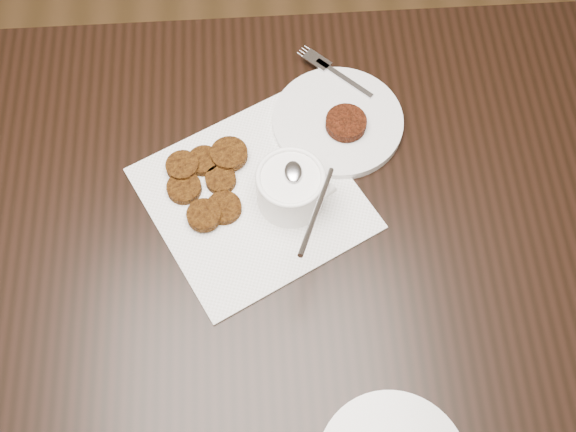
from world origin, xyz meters
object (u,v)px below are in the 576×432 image
object	(u,v)px
napkin	(253,198)
sauce_ramekin	(291,176)
table	(279,323)
plate_with_patty	(338,119)

from	to	relation	value
napkin	sauce_ramekin	size ratio (longest dim) A/B	2.14
napkin	table	bearing A→B (deg)	-67.87
plate_with_patty	sauce_ramekin	bearing A→B (deg)	-122.20
plate_with_patty	napkin	bearing A→B (deg)	-137.89
sauce_ramekin	plate_with_patty	xyz separation A→B (m)	(0.09, 0.14, -0.06)
napkin	sauce_ramekin	xyz separation A→B (m)	(0.06, -0.01, 0.07)
table	napkin	bearing A→B (deg)	112.13
sauce_ramekin	plate_with_patty	distance (m)	0.17
table	sauce_ramekin	world-z (taller)	sauce_ramekin
table	plate_with_patty	world-z (taller)	plate_with_patty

